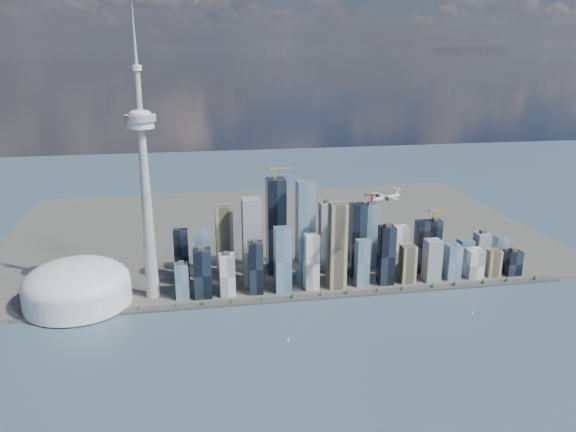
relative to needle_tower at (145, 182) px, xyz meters
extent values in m
plane|color=#384C62|center=(300.00, -310.00, -235.84)|extent=(4000.00, 4000.00, 0.00)
cube|color=#383838|center=(300.00, -60.00, -233.84)|extent=(1100.00, 22.00, 4.00)
cube|color=#4C4C47|center=(300.00, 390.00, -234.34)|extent=(1400.00, 900.00, 3.00)
cylinder|color=#3F2D1E|center=(-176.67, -60.00, -230.64)|extent=(1.00, 1.00, 2.40)
cone|color=#1B4C21|center=(-176.67, -60.00, -227.04)|extent=(7.20, 7.20, 8.00)
cylinder|color=#3F2D1E|center=(-90.00, -60.00, -230.64)|extent=(1.00, 1.00, 2.40)
cone|color=#1B4C21|center=(-90.00, -60.00, -227.04)|extent=(7.20, 7.20, 8.00)
cylinder|color=#3F2D1E|center=(-3.33, -60.00, -230.64)|extent=(1.00, 1.00, 2.40)
cone|color=#1B4C21|center=(-3.33, -60.00, -227.04)|extent=(7.20, 7.20, 8.00)
cylinder|color=#3F2D1E|center=(83.33, -60.00, -230.64)|extent=(1.00, 1.00, 2.40)
cone|color=#1B4C21|center=(83.33, -60.00, -227.04)|extent=(7.20, 7.20, 8.00)
cylinder|color=#3F2D1E|center=(170.00, -60.00, -230.64)|extent=(1.00, 1.00, 2.40)
cone|color=#1B4C21|center=(170.00, -60.00, -227.04)|extent=(7.20, 7.20, 8.00)
cylinder|color=#3F2D1E|center=(256.67, -60.00, -230.64)|extent=(1.00, 1.00, 2.40)
cone|color=#1B4C21|center=(256.67, -60.00, -227.04)|extent=(7.20, 7.20, 8.00)
cylinder|color=#3F2D1E|center=(343.33, -60.00, -230.64)|extent=(1.00, 1.00, 2.40)
cone|color=#1B4C21|center=(343.33, -60.00, -227.04)|extent=(7.20, 7.20, 8.00)
cylinder|color=#3F2D1E|center=(430.00, -60.00, -230.64)|extent=(1.00, 1.00, 2.40)
cone|color=#1B4C21|center=(430.00, -60.00, -227.04)|extent=(7.20, 7.20, 8.00)
cylinder|color=#3F2D1E|center=(516.67, -60.00, -230.64)|extent=(1.00, 1.00, 2.40)
cone|color=#1B4C21|center=(516.67, -60.00, -227.04)|extent=(7.20, 7.20, 8.00)
cylinder|color=#3F2D1E|center=(603.33, -60.00, -230.64)|extent=(1.00, 1.00, 2.40)
cone|color=#1B4C21|center=(603.33, -60.00, -227.04)|extent=(7.20, 7.20, 8.00)
cylinder|color=#3F2D1E|center=(690.00, -60.00, -230.64)|extent=(1.00, 1.00, 2.40)
cone|color=#1B4C21|center=(690.00, -60.00, -227.04)|extent=(7.20, 7.20, 8.00)
cylinder|color=#3F2D1E|center=(776.67, -60.00, -230.64)|extent=(1.00, 1.00, 2.40)
cone|color=#1B4C21|center=(776.67, -60.00, -227.04)|extent=(7.20, 7.20, 8.00)
cube|color=black|center=(100.00, -20.00, -183.73)|extent=(34.00, 34.00, 98.21)
cube|color=#6E91A7|center=(100.00, 30.00, -170.34)|extent=(30.00, 30.00, 125.00)
cube|color=silver|center=(150.00, -20.00, -190.43)|extent=(30.00, 30.00, 84.82)
cube|color=tan|center=(150.00, 85.00, -154.72)|extent=(36.00, 36.00, 156.24)
cube|color=gray|center=(205.00, 30.00, -141.32)|extent=(38.00, 38.00, 183.03)
cube|color=black|center=(205.00, -20.00, -179.27)|extent=(28.00, 28.00, 107.14)
cube|color=#6E91A7|center=(260.00, -20.00, -165.88)|extent=(32.00, 32.00, 133.92)
cube|color=black|center=(260.00, 85.00, -127.93)|extent=(40.00, 40.00, 209.81)
cube|color=#6E91A7|center=(315.00, 30.00, -125.70)|extent=(36.00, 36.00, 214.28)
cube|color=silver|center=(315.00, -20.00, -174.81)|extent=(28.00, 28.00, 116.07)
cube|color=tan|center=(370.00, -20.00, -143.56)|extent=(34.00, 34.00, 178.56)
cube|color=gray|center=(370.00, 85.00, -156.95)|extent=(30.00, 30.00, 151.78)
cube|color=black|center=(425.00, 30.00, -152.48)|extent=(32.00, 32.00, 160.71)
cube|color=#6E91A7|center=(425.00, -20.00, -183.73)|extent=(26.00, 26.00, 98.21)
cube|color=black|center=(475.00, -20.00, -170.34)|extent=(30.00, 30.00, 125.00)
cube|color=#6E91A7|center=(475.00, 85.00, -161.41)|extent=(34.00, 34.00, 142.85)
cube|color=silver|center=(525.00, 30.00, -179.27)|extent=(28.00, 28.00, 107.14)
cube|color=tan|center=(525.00, -20.00, -192.66)|extent=(30.00, 30.00, 80.35)
cube|color=gray|center=(575.00, -20.00, -188.20)|extent=(32.00, 32.00, 89.28)
cube|color=black|center=(575.00, 30.00, -174.81)|extent=(26.00, 26.00, 116.07)
cube|color=#6E91A7|center=(625.00, -20.00, -194.89)|extent=(30.00, 30.00, 75.89)
cube|color=black|center=(625.00, 85.00, -183.73)|extent=(28.00, 28.00, 98.21)
cube|color=#6E91A7|center=(675.00, 30.00, -199.36)|extent=(30.00, 30.00, 66.96)
cube|color=silver|center=(675.00, -20.00, -201.59)|extent=(34.00, 34.00, 62.50)
cube|color=tan|center=(720.00, -20.00, -203.82)|extent=(28.00, 28.00, 58.03)
cube|color=gray|center=(720.00, 30.00, -192.66)|extent=(30.00, 30.00, 80.35)
cube|color=black|center=(765.00, -20.00, -206.05)|extent=(32.00, 32.00, 53.57)
cube|color=#6E91A7|center=(765.00, 30.00, -197.13)|extent=(26.00, 26.00, 71.43)
cube|color=black|center=(60.00, 85.00, -179.27)|extent=(30.00, 30.00, 107.14)
cube|color=#6E91A7|center=(60.00, -20.00, -197.13)|extent=(26.00, 26.00, 71.43)
cube|color=gold|center=(260.00, 85.00, -12.03)|extent=(3.00, 3.00, 22.00)
cube|color=gold|center=(268.25, 85.00, -1.03)|extent=(55.00, 2.20, 2.20)
cube|color=#383838|center=(243.50, 85.00, 0.97)|extent=(6.00, 4.00, 4.00)
cube|color=maroon|center=(475.00, 85.00, -78.99)|extent=(3.00, 3.00, 22.00)
cube|color=maroon|center=(482.20, 85.00, -67.99)|extent=(48.00, 2.20, 2.20)
cube|color=#383838|center=(460.60, 85.00, -65.99)|extent=(6.00, 4.00, 4.00)
cube|color=gold|center=(625.00, 85.00, -123.63)|extent=(3.00, 3.00, 22.00)
cube|color=gold|center=(631.75, 85.00, -112.63)|extent=(45.00, 2.20, 2.20)
cube|color=#383838|center=(611.50, 85.00, -110.63)|extent=(6.00, 4.00, 4.00)
cone|color=gray|center=(0.00, 0.00, -62.84)|extent=(26.00, 26.00, 340.00)
cylinder|color=white|center=(0.00, 0.00, 107.16)|extent=(48.00, 48.00, 14.00)
cylinder|color=gray|center=(0.00, 0.00, 119.16)|extent=(56.00, 56.00, 12.00)
ellipsoid|color=white|center=(0.00, 0.00, 127.16)|extent=(40.00, 40.00, 14.00)
cylinder|color=gray|center=(0.00, 0.00, 167.16)|extent=(11.00, 11.00, 80.00)
cylinder|color=white|center=(0.00, 0.00, 207.16)|extent=(18.00, 18.00, 10.00)
cone|color=silver|center=(0.00, 0.00, 265.16)|extent=(7.00, 7.00, 105.00)
cylinder|color=white|center=(-140.00, -10.00, -210.84)|extent=(200.00, 200.00, 44.00)
ellipsoid|color=white|center=(-140.00, -10.00, -188.84)|extent=(200.00, 200.00, 84.00)
cylinder|color=silver|center=(433.61, -112.92, -21.55)|extent=(55.47, 30.80, 7.12)
cone|color=silver|center=(406.37, -125.56, -21.55)|extent=(10.06, 9.74, 7.12)
cone|color=silver|center=(461.87, -99.82, -21.55)|extent=(13.09, 11.14, 7.12)
cube|color=silver|center=(431.59, -113.86, -17.77)|extent=(34.29, 60.26, 1.11)
cylinder|color=silver|center=(436.74, -124.96, -19.55)|extent=(12.79, 8.78, 4.00)
cylinder|color=silver|center=(426.45, -102.76, -19.55)|extent=(12.79, 8.78, 4.00)
cylinder|color=#3F3F3F|center=(430.69, -127.77, -19.55)|extent=(4.05, 8.21, 8.90)
cylinder|color=#3F3F3F|center=(420.39, -105.57, -19.55)|extent=(4.05, 8.21, 8.90)
cube|color=silver|center=(458.84, -101.22, -14.44)|extent=(6.03, 3.43, 12.24)
cube|color=silver|center=(458.84, -101.22, -8.21)|extent=(12.87, 20.22, 0.78)
cube|color=silver|center=(233.36, -218.73, -235.46)|extent=(5.93, 3.20, 0.76)
cylinder|color=#999999|center=(233.36, -218.73, -231.10)|extent=(0.23, 0.23, 8.52)
cube|color=silver|center=(590.38, -180.23, -235.49)|extent=(5.50, 3.33, 0.70)
cylinder|color=#999999|center=(590.38, -180.23, -231.44)|extent=(0.21, 0.21, 7.92)
camera|label=1|loc=(83.31, -1057.19, 236.12)|focal=35.00mm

